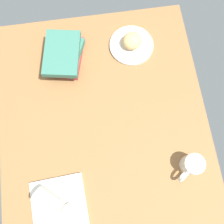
{
  "coord_description": "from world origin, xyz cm",
  "views": [
    {
      "loc": [
        24.37,
        -0.33,
        111.29
      ],
      "look_at": [
        -4.04,
        3.7,
        7.0
      ],
      "focal_mm": 40.7,
      "sensor_mm": 36.0,
      "label": 1
    }
  ],
  "objects_px": {
    "scone_pastry": "(133,41)",
    "coffee_mug": "(192,165)",
    "round_plate": "(132,45)",
    "book_stack": "(65,55)",
    "breakfast_wrap": "(49,202)",
    "square_plate": "(60,205)",
    "sauce_cup": "(70,210)"
  },
  "relations": [
    {
      "from": "scone_pastry",
      "to": "breakfast_wrap",
      "type": "distance_m",
      "value": 0.77
    },
    {
      "from": "scone_pastry",
      "to": "book_stack",
      "type": "bearing_deg",
      "value": -84.86
    },
    {
      "from": "round_plate",
      "to": "breakfast_wrap",
      "type": "distance_m",
      "value": 0.77
    },
    {
      "from": "sauce_cup",
      "to": "square_plate",
      "type": "bearing_deg",
      "value": -120.19
    },
    {
      "from": "square_plate",
      "to": "coffee_mug",
      "type": "distance_m",
      "value": 0.55
    },
    {
      "from": "scone_pastry",
      "to": "book_stack",
      "type": "height_order",
      "value": "book_stack"
    },
    {
      "from": "breakfast_wrap",
      "to": "book_stack",
      "type": "distance_m",
      "value": 0.62
    },
    {
      "from": "scone_pastry",
      "to": "coffee_mug",
      "type": "xyz_separation_m",
      "value": [
        0.58,
        0.14,
        0.0
      ]
    },
    {
      "from": "sauce_cup",
      "to": "book_stack",
      "type": "relative_size",
      "value": 0.2
    },
    {
      "from": "breakfast_wrap",
      "to": "square_plate",
      "type": "bearing_deg",
      "value": -78.89
    },
    {
      "from": "scone_pastry",
      "to": "sauce_cup",
      "type": "relative_size",
      "value": 1.82
    },
    {
      "from": "scone_pastry",
      "to": "round_plate",
      "type": "bearing_deg",
      "value": -27.38
    },
    {
      "from": "scone_pastry",
      "to": "coffee_mug",
      "type": "height_order",
      "value": "coffee_mug"
    },
    {
      "from": "round_plate",
      "to": "sauce_cup",
      "type": "relative_size",
      "value": 4.1
    },
    {
      "from": "sauce_cup",
      "to": "round_plate",
      "type": "bearing_deg",
      "value": 152.44
    },
    {
      "from": "square_plate",
      "to": "breakfast_wrap",
      "type": "bearing_deg",
      "value": -120.19
    },
    {
      "from": "scone_pastry",
      "to": "square_plate",
      "type": "bearing_deg",
      "value": -31.11
    },
    {
      "from": "round_plate",
      "to": "scone_pastry",
      "type": "bearing_deg",
      "value": 152.62
    },
    {
      "from": "book_stack",
      "to": "coffee_mug",
      "type": "xyz_separation_m",
      "value": [
        0.55,
        0.46,
        -0.0
      ]
    },
    {
      "from": "square_plate",
      "to": "breakfast_wrap",
      "type": "height_order",
      "value": "breakfast_wrap"
    },
    {
      "from": "square_plate",
      "to": "round_plate",
      "type": "bearing_deg",
      "value": 148.88
    },
    {
      "from": "square_plate",
      "to": "sauce_cup",
      "type": "bearing_deg",
      "value": 59.81
    },
    {
      "from": "round_plate",
      "to": "scone_pastry",
      "type": "xyz_separation_m",
      "value": [
        -0.0,
        0.0,
        0.04
      ]
    },
    {
      "from": "book_stack",
      "to": "coffee_mug",
      "type": "bearing_deg",
      "value": 39.52
    },
    {
      "from": "scone_pastry",
      "to": "book_stack",
      "type": "distance_m",
      "value": 0.32
    },
    {
      "from": "coffee_mug",
      "to": "sauce_cup",
      "type": "bearing_deg",
      "value": -78.64
    },
    {
      "from": "scone_pastry",
      "to": "coffee_mug",
      "type": "distance_m",
      "value": 0.6
    },
    {
      "from": "scone_pastry",
      "to": "sauce_cup",
      "type": "xyz_separation_m",
      "value": [
        0.68,
        -0.36,
        -0.02
      ]
    },
    {
      "from": "square_plate",
      "to": "breakfast_wrap",
      "type": "distance_m",
      "value": 0.06
    },
    {
      "from": "round_plate",
      "to": "sauce_cup",
      "type": "distance_m",
      "value": 0.77
    },
    {
      "from": "coffee_mug",
      "to": "scone_pastry",
      "type": "bearing_deg",
      "value": -166.2
    },
    {
      "from": "book_stack",
      "to": "square_plate",
      "type": "bearing_deg",
      "value": -7.55
    }
  ]
}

